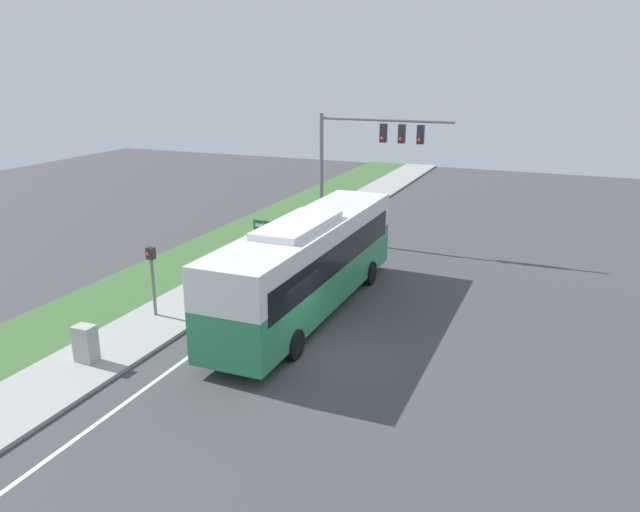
% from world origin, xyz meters
% --- Properties ---
extents(ground_plane, '(80.00, 80.00, 0.00)m').
position_xyz_m(ground_plane, '(0.00, 0.00, 0.00)').
color(ground_plane, '#424244').
extents(sidewalk, '(2.80, 80.00, 0.12)m').
position_xyz_m(sidewalk, '(-6.20, 0.00, 0.06)').
color(sidewalk, '#9E9E99').
rests_on(sidewalk, ground_plane).
extents(grass_verge, '(3.60, 80.00, 0.10)m').
position_xyz_m(grass_verge, '(-9.40, 0.00, 0.05)').
color(grass_verge, '#3D6633').
rests_on(grass_verge, ground_plane).
extents(lane_divider_near, '(0.14, 30.00, 0.01)m').
position_xyz_m(lane_divider_near, '(-3.60, 0.00, 0.00)').
color(lane_divider_near, silver).
rests_on(lane_divider_near, ground_plane).
extents(bus, '(2.62, 12.35, 3.71)m').
position_xyz_m(bus, '(-1.59, 3.21, 2.04)').
color(bus, '#2D8956').
rests_on(bus, ground_plane).
extents(signal_gantry, '(6.84, 0.41, 6.62)m').
position_xyz_m(signal_gantry, '(-2.71, 12.85, 4.88)').
color(signal_gantry, slate).
rests_on(signal_gantry, ground_plane).
extents(pedestrian_signal, '(0.28, 0.34, 2.71)m').
position_xyz_m(pedestrian_signal, '(-6.56, 0.47, 1.87)').
color(pedestrian_signal, slate).
rests_on(pedestrian_signal, ground_plane).
extents(street_sign, '(1.26, 0.08, 2.53)m').
position_xyz_m(street_sign, '(-5.02, 6.38, 1.79)').
color(street_sign, slate).
rests_on(street_sign, ground_plane).
extents(utility_cabinet, '(0.64, 0.49, 1.16)m').
position_xyz_m(utility_cabinet, '(-6.23, -3.43, 0.70)').
color(utility_cabinet, '#A8A8A3').
rests_on(utility_cabinet, sidewalk).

